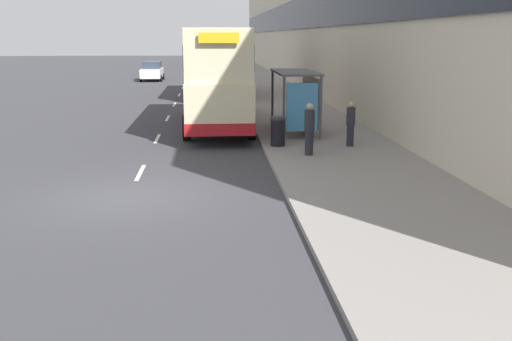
# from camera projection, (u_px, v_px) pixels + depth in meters

# --- Properties ---
(ground_plane) EXTENTS (220.00, 220.00, 0.00)m
(ground_plane) POSITION_uv_depth(u_px,v_px,m) (128.00, 197.00, 14.50)
(ground_plane) COLOR #38383D
(pavement) EXTENTS (5.00, 93.00, 0.14)m
(pavement) POSITION_uv_depth(u_px,v_px,m) (257.00, 80.00, 52.35)
(pavement) COLOR gray
(pavement) RESTS_ON ground_plane
(terrace_facade) EXTENTS (3.10, 93.00, 12.65)m
(terrace_facade) POSITION_uv_depth(u_px,v_px,m) (301.00, 10.00, 51.22)
(terrace_facade) COLOR beige
(terrace_facade) RESTS_ON ground_plane
(lane_mark_0) EXTENTS (0.12, 2.00, 0.01)m
(lane_mark_0) POSITION_uv_depth(u_px,v_px,m) (140.00, 172.00, 17.14)
(lane_mark_0) COLOR silver
(lane_mark_0) RESTS_ON ground_plane
(lane_mark_1) EXTENTS (0.12, 2.00, 0.01)m
(lane_mark_1) POSITION_uv_depth(u_px,v_px,m) (157.00, 139.00, 22.81)
(lane_mark_1) COLOR silver
(lane_mark_1) RESTS_ON ground_plane
(lane_mark_2) EXTENTS (0.12, 2.00, 0.01)m
(lane_mark_2) POSITION_uv_depth(u_px,v_px,m) (168.00, 118.00, 28.49)
(lane_mark_2) COLOR silver
(lane_mark_2) RESTS_ON ground_plane
(lane_mark_3) EXTENTS (0.12, 2.00, 0.01)m
(lane_mark_3) POSITION_uv_depth(u_px,v_px,m) (174.00, 105.00, 34.17)
(lane_mark_3) COLOR silver
(lane_mark_3) RESTS_ON ground_plane
(lane_mark_4) EXTENTS (0.12, 2.00, 0.01)m
(lane_mark_4) POSITION_uv_depth(u_px,v_px,m) (179.00, 95.00, 39.85)
(lane_mark_4) COLOR silver
(lane_mark_4) RESTS_ON ground_plane
(lane_mark_5) EXTENTS (0.12, 2.00, 0.01)m
(lane_mark_5) POSITION_uv_depth(u_px,v_px,m) (183.00, 88.00, 45.52)
(lane_mark_5) COLOR silver
(lane_mark_5) RESTS_ON ground_plane
(lane_mark_6) EXTENTS (0.12, 2.00, 0.01)m
(lane_mark_6) POSITION_uv_depth(u_px,v_px,m) (186.00, 82.00, 51.20)
(lane_mark_6) COLOR silver
(lane_mark_6) RESTS_ON ground_plane
(bus_shelter) EXTENTS (1.60, 4.20, 2.48)m
(bus_shelter) POSITION_uv_depth(u_px,v_px,m) (300.00, 90.00, 22.97)
(bus_shelter) COLOR #4C4C51
(bus_shelter) RESTS_ON ground_plane
(double_decker_bus_near) EXTENTS (2.85, 10.72, 4.30)m
(double_decker_bus_near) POSITION_uv_depth(u_px,v_px,m) (217.00, 76.00, 25.25)
(double_decker_bus_near) COLOR beige
(double_decker_bus_near) RESTS_ON ground_plane
(double_decker_bus_ahead) EXTENTS (2.85, 10.45, 4.30)m
(double_decker_bus_ahead) POSITION_uv_depth(u_px,v_px,m) (217.00, 62.00, 38.44)
(double_decker_bus_ahead) COLOR beige
(double_decker_bus_ahead) RESTS_ON ground_plane
(car_0) EXTENTS (1.99, 4.44, 1.75)m
(car_0) POSITION_uv_depth(u_px,v_px,m) (152.00, 71.00, 52.59)
(car_0) COLOR silver
(car_0) RESTS_ON ground_plane
(car_1) EXTENTS (2.02, 4.56, 1.77)m
(car_1) POSITION_uv_depth(u_px,v_px,m) (208.00, 63.00, 69.18)
(car_1) COLOR #B7B799
(car_1) RESTS_ON ground_plane
(car_2) EXTENTS (2.00, 4.37, 1.70)m
(car_2) POSITION_uv_depth(u_px,v_px,m) (209.00, 74.00, 48.54)
(car_2) COLOR #B7B799
(car_2) RESTS_ON ground_plane
(pedestrian_at_shelter) EXTENTS (0.32, 0.32, 1.60)m
(pedestrian_at_shelter) POSITION_uv_depth(u_px,v_px,m) (351.00, 124.00, 20.38)
(pedestrian_at_shelter) COLOR #23232D
(pedestrian_at_shelter) RESTS_ON ground_plane
(pedestrian_1) EXTENTS (0.34, 0.34, 1.73)m
(pedestrian_1) POSITION_uv_depth(u_px,v_px,m) (309.00, 129.00, 18.82)
(pedestrian_1) COLOR #23232D
(pedestrian_1) RESTS_ON ground_plane
(litter_bin) EXTENTS (0.55, 0.55, 1.05)m
(litter_bin) POSITION_uv_depth(u_px,v_px,m) (278.00, 131.00, 20.51)
(litter_bin) COLOR black
(litter_bin) RESTS_ON ground_plane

